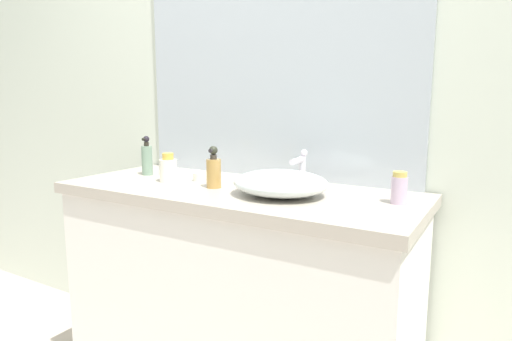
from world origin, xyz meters
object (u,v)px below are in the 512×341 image
at_px(soap_dispenser, 147,159).
at_px(spray_can, 399,188).
at_px(sink_basin, 280,183).
at_px(candle_jar, 199,177).
at_px(perfume_bottle, 168,169).
at_px(lotion_bottle, 214,171).

bearing_deg(soap_dispenser, spray_can, 0.75).
distance_m(sink_basin, soap_dispenser, 0.72).
height_order(sink_basin, candle_jar, sink_basin).
distance_m(perfume_bottle, spray_can, 0.92).
bearing_deg(perfume_bottle, spray_can, 5.56).
xyz_separation_m(soap_dispenser, lotion_bottle, (0.43, -0.08, -0.01)).
distance_m(sink_basin, lotion_bottle, 0.29).
xyz_separation_m(lotion_bottle, candle_jar, (-0.14, 0.09, -0.05)).
bearing_deg(sink_basin, lotion_bottle, -177.85).
xyz_separation_m(soap_dispenser, candle_jar, (0.29, 0.01, -0.06)).
bearing_deg(sink_basin, perfume_bottle, -179.52).
bearing_deg(sink_basin, spray_can, 12.14).
height_order(soap_dispenser, candle_jar, soap_dispenser).
distance_m(lotion_bottle, spray_can, 0.69).
relative_size(perfume_bottle, spray_can, 1.11).
bearing_deg(lotion_bottle, spray_can, 8.00).
relative_size(soap_dispenser, candle_jar, 3.38).
height_order(perfume_bottle, spray_can, perfume_bottle).
distance_m(sink_basin, perfume_bottle, 0.52).
xyz_separation_m(perfume_bottle, candle_jar, (0.10, 0.08, -0.04)).
height_order(sink_basin, spray_can, spray_can).
bearing_deg(perfume_bottle, candle_jar, 39.34).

